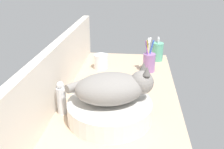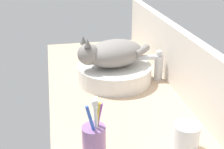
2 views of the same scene
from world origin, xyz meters
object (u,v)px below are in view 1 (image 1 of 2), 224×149
(cat, at_px, (113,87))
(faucet, at_px, (64,97))
(soap_dispenser, at_px, (158,52))
(sink_basin, at_px, (110,110))
(toothbrush_cup, at_px, (149,61))
(water_glass, at_px, (101,62))

(cat, relative_size, faucet, 2.34)
(soap_dispenser, bearing_deg, sink_basin, 162.06)
(sink_basin, relative_size, faucet, 2.31)
(sink_basin, xyz_separation_m, faucet, (0.02, 0.18, 0.04))
(cat, bearing_deg, sink_basin, 108.58)
(soap_dispenser, relative_size, toothbrush_cup, 0.77)
(soap_dispenser, relative_size, water_glass, 1.78)
(water_glass, bearing_deg, sink_basin, -167.86)
(toothbrush_cup, bearing_deg, water_glass, 87.14)
(water_glass, bearing_deg, soap_dispenser, -63.08)
(cat, distance_m, toothbrush_cup, 0.51)
(toothbrush_cup, height_order, water_glass, toothbrush_cup)
(faucet, relative_size, soap_dispenser, 0.95)
(sink_basin, bearing_deg, soap_dispenser, -17.94)
(faucet, height_order, soap_dispenser, soap_dispenser)
(cat, xyz_separation_m, soap_dispenser, (0.66, -0.20, -0.07))
(faucet, xyz_separation_m, water_glass, (0.48, -0.07, -0.04))
(sink_basin, height_order, cat, cat)
(faucet, relative_size, water_glass, 1.68)
(sink_basin, xyz_separation_m, cat, (0.00, -0.01, 0.09))
(toothbrush_cup, bearing_deg, cat, 163.28)
(cat, height_order, water_glass, cat)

